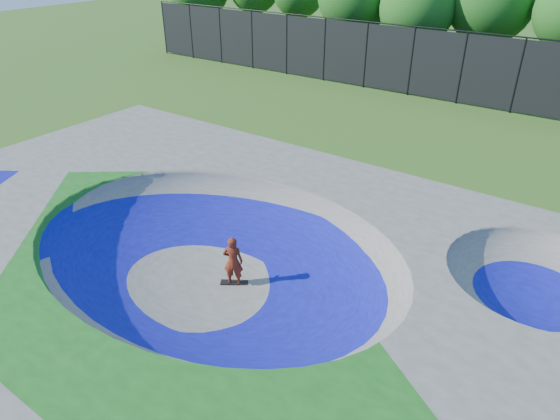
{
  "coord_description": "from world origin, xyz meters",
  "views": [
    {
      "loc": [
        7.99,
        -8.19,
        8.72
      ],
      "look_at": [
        0.12,
        3.0,
        1.1
      ],
      "focal_mm": 32.0,
      "sensor_mm": 36.0,
      "label": 1
    }
  ],
  "objects": [
    {
      "name": "skateboard",
      "position": [
        0.39,
        0.36,
        0.03
      ],
      "size": [
        0.78,
        0.6,
        0.05
      ],
      "primitive_type": "cube",
      "rotation": [
        0.0,
        0.0,
        0.56
      ],
      "color": "black",
      "rests_on": "ground"
    },
    {
      "name": "skater",
      "position": [
        0.39,
        0.36,
        0.76
      ],
      "size": [
        0.66,
        0.59,
        1.53
      ],
      "primitive_type": "imported",
      "rotation": [
        0.0,
        0.0,
        3.65
      ],
      "color": "red",
      "rests_on": "ground"
    },
    {
      "name": "fence",
      "position": [
        0.0,
        21.0,
        2.1
      ],
      "size": [
        48.09,
        0.09,
        4.04
      ],
      "color": "black",
      "rests_on": "ground"
    },
    {
      "name": "treeline",
      "position": [
        -2.59,
        26.19,
        4.85
      ],
      "size": [
        51.67,
        7.23,
        7.74
      ],
      "color": "#413220",
      "rests_on": "ground"
    },
    {
      "name": "skate_deck",
      "position": [
        0.0,
        0.0,
        0.75
      ],
      "size": [
        22.0,
        14.0,
        1.5
      ],
      "primitive_type": "cube",
      "color": "gray",
      "rests_on": "ground"
    },
    {
      "name": "ground",
      "position": [
        0.0,
        0.0,
        0.0
      ],
      "size": [
        120.0,
        120.0,
        0.0
      ],
      "primitive_type": "plane",
      "color": "#305618",
      "rests_on": "ground"
    }
  ]
}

